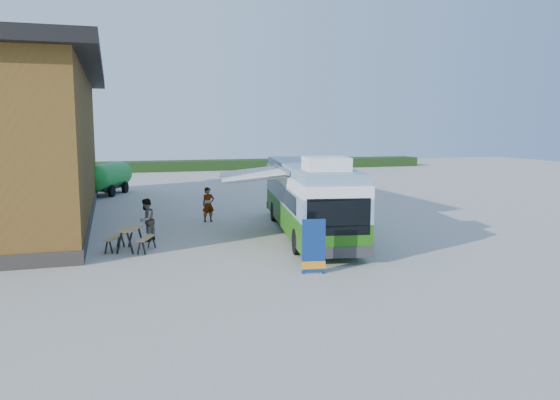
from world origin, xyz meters
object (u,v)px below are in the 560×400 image
object	(u,v)px
bus	(308,195)
person_a	(208,205)
banner	(314,252)
person_b	(146,220)
slurry_tanker	(109,176)
picnic_table	(130,234)

from	to	relation	value
bus	person_a	size ratio (longest dim) A/B	6.93
banner	person_b	world-z (taller)	banner
banner	slurry_tanker	world-z (taller)	slurry_tanker
picnic_table	person_a	xyz separation A→B (m)	(3.76, 5.26, 0.20)
person_a	person_b	size ratio (longest dim) A/B	0.97
person_a	slurry_tanker	distance (m)	13.11
person_b	banner	bearing A→B (deg)	67.54
banner	person_a	size ratio (longest dim) A/B	1.04
bus	banner	distance (m)	6.38
slurry_tanker	banner	bearing A→B (deg)	-51.73
banner	picnic_table	distance (m)	7.19
slurry_tanker	person_a	bearing A→B (deg)	-46.52
bus	person_b	world-z (taller)	bus
bus	person_a	distance (m)	5.53
person_b	slurry_tanker	bearing A→B (deg)	-142.55
bus	person_b	xyz separation A→B (m)	(-6.61, 0.51, -0.79)
bus	picnic_table	world-z (taller)	bus
person_a	person_b	world-z (taller)	person_b
picnic_table	slurry_tanker	xyz separation A→B (m)	(-0.78, 17.56, 0.59)
banner	picnic_table	size ratio (longest dim) A/B	0.92
banner	picnic_table	bearing A→B (deg)	146.90
person_a	slurry_tanker	world-z (taller)	slurry_tanker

